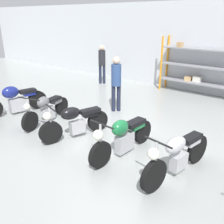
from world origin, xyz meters
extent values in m
plane|color=#9EA3A0|center=(0.00, 0.00, 0.00)|extent=(30.00, 30.00, 0.00)
cube|color=silver|center=(0.00, 5.97, 1.80)|extent=(30.00, 0.08, 3.60)
cylinder|color=orange|center=(-1.24, 5.33, 1.12)|extent=(0.08, 0.08, 2.25)
cylinder|color=orange|center=(-1.24, 5.88, 1.12)|extent=(0.08, 0.08, 2.25)
cube|color=gray|center=(0.55, 5.61, 0.48)|extent=(3.58, 0.55, 0.05)
cube|color=gray|center=(0.55, 5.61, 1.15)|extent=(3.58, 0.55, 0.05)
cube|color=gray|center=(0.55, 5.61, 1.82)|extent=(3.58, 0.55, 0.05)
cube|color=tan|center=(-0.54, 5.48, 1.94)|extent=(0.22, 0.23, 0.19)
cube|color=silver|center=(0.25, 5.70, 0.62)|extent=(0.32, 0.27, 0.21)
cube|color=tan|center=(-0.11, 5.62, 0.59)|extent=(0.27, 0.31, 0.17)
cylinder|color=black|center=(-3.38, 0.53, 0.31)|extent=(0.29, 0.64, 0.62)
cube|color=#ADADB2|center=(-3.54, -0.14, 0.28)|extent=(0.39, 0.55, 0.42)
ellipsoid|color=navy|center=(-3.57, -0.31, 0.74)|extent=(0.43, 0.58, 0.38)
cube|color=black|center=(-3.45, 0.23, 0.68)|extent=(0.38, 0.58, 0.10)
cube|color=navy|center=(-3.44, 0.27, 0.59)|extent=(0.31, 0.42, 0.12)
cylinder|color=black|center=(-1.99, -0.73, 0.28)|extent=(0.22, 0.58, 0.57)
cylinder|color=black|center=(-2.31, 0.68, 0.28)|extent=(0.22, 0.58, 0.57)
cube|color=#ADADB2|center=(-2.16, 0.02, 0.25)|extent=(0.27, 0.46, 0.36)
ellipsoid|color=slate|center=(-2.12, -0.14, 0.66)|extent=(0.36, 0.48, 0.32)
cube|color=black|center=(-2.23, 0.33, 0.62)|extent=(0.33, 0.53, 0.10)
cube|color=slate|center=(-2.25, 0.43, 0.53)|extent=(0.27, 0.38, 0.12)
cylinder|color=#ADADB2|center=(-2.00, -0.71, 0.60)|extent=(0.06, 0.06, 0.64)
sphere|color=silver|center=(-1.98, -0.78, 0.73)|extent=(0.18, 0.18, 0.18)
cylinder|color=black|center=(-2.00, -0.68, 0.93)|extent=(0.73, 0.20, 0.04)
cylinder|color=black|center=(-0.96, -0.84, 0.29)|extent=(0.29, 0.60, 0.59)
cylinder|color=black|center=(-0.55, 0.46, 0.29)|extent=(0.29, 0.60, 0.59)
cube|color=#ADADB2|center=(-0.74, -0.15, 0.27)|extent=(0.32, 0.44, 0.33)
ellipsoid|color=black|center=(-0.79, -0.31, 0.69)|extent=(0.42, 0.58, 0.32)
cube|color=black|center=(-0.62, 0.23, 0.64)|extent=(0.38, 0.61, 0.10)
cube|color=black|center=(-0.62, 0.23, 0.55)|extent=(0.30, 0.44, 0.12)
cylinder|color=#ADADB2|center=(-0.95, -0.82, 0.62)|extent=(0.06, 0.06, 0.65)
sphere|color=silver|center=(-0.97, -0.89, 0.75)|extent=(0.20, 0.20, 0.20)
cylinder|color=black|center=(-0.94, -0.79, 0.95)|extent=(0.55, 0.20, 0.04)
cylinder|color=black|center=(0.70, -0.88, 0.30)|extent=(0.14, 0.60, 0.59)
cylinder|color=black|center=(0.80, 0.63, 0.30)|extent=(0.14, 0.60, 0.59)
cube|color=#ADADB2|center=(0.75, -0.08, 0.27)|extent=(0.22, 0.52, 0.43)
ellipsoid|color=#196B38|center=(0.74, -0.25, 0.70)|extent=(0.33, 0.48, 0.35)
cube|color=black|center=(0.78, 0.29, 0.65)|extent=(0.29, 0.59, 0.10)
cube|color=#196B38|center=(0.78, 0.36, 0.56)|extent=(0.24, 0.42, 0.12)
cylinder|color=#ADADB2|center=(0.70, -0.86, 0.64)|extent=(0.05, 0.05, 0.68)
sphere|color=silver|center=(0.69, -0.93, 0.77)|extent=(0.22, 0.22, 0.22)
cylinder|color=black|center=(0.70, -0.83, 0.97)|extent=(0.65, 0.08, 0.04)
cylinder|color=black|center=(1.96, -0.86, 0.32)|extent=(0.21, 0.64, 0.64)
cylinder|color=black|center=(2.21, 0.58, 0.32)|extent=(0.21, 0.64, 0.64)
cube|color=#ADADB2|center=(2.09, -0.09, 0.29)|extent=(0.25, 0.42, 0.33)
ellipsoid|color=#B7B7BF|center=(2.06, -0.26, 0.73)|extent=(0.35, 0.58, 0.31)
cube|color=black|center=(2.15, 0.29, 0.68)|extent=(0.30, 0.56, 0.10)
cube|color=#B7B7BF|center=(2.16, 0.33, 0.59)|extent=(0.25, 0.40, 0.12)
cylinder|color=#ADADB2|center=(1.96, -0.84, 0.65)|extent=(0.06, 0.06, 0.66)
sphere|color=silver|center=(1.95, -0.91, 0.79)|extent=(0.21, 0.21, 0.21)
cylinder|color=black|center=(1.96, -0.81, 0.98)|extent=(0.59, 0.14, 0.04)
cylinder|color=#1E2338|center=(-1.04, 2.08, 0.44)|extent=(0.13, 0.13, 0.88)
cylinder|color=#1E2338|center=(-1.16, 1.94, 0.44)|extent=(0.13, 0.13, 0.88)
cylinder|color=navy|center=(-1.10, 2.01, 1.23)|extent=(0.45, 0.45, 0.70)
sphere|color=beige|center=(-1.10, 2.01, 1.70)|extent=(0.24, 0.24, 0.24)
cylinder|color=#1E2338|center=(-3.81, 4.60, 0.43)|extent=(0.13, 0.13, 0.86)
cylinder|color=#1E2338|center=(-3.95, 4.49, 0.43)|extent=(0.13, 0.13, 0.86)
cylinder|color=#232328|center=(-3.88, 4.55, 1.21)|extent=(0.45, 0.45, 0.68)
sphere|color=beige|center=(-3.88, 4.55, 1.66)|extent=(0.23, 0.23, 0.23)
camera|label=1|loc=(3.71, -4.28, 2.99)|focal=40.00mm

